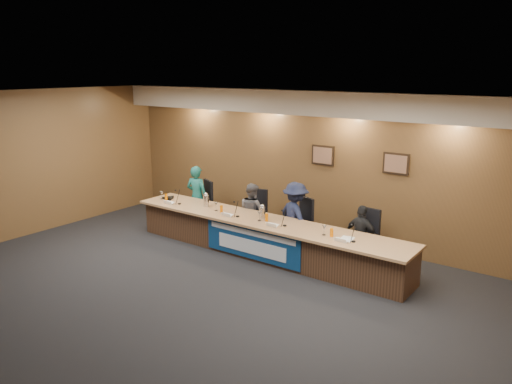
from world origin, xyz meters
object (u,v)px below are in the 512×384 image
Objects in this scene: panelist_b at (252,212)px; speakerphone at (169,198)px; carafe_left at (206,201)px; office_chair_d at (363,241)px; dais_body at (264,239)px; panelist_a at (197,197)px; office_chair_a at (200,206)px; panelist_c at (295,217)px; office_chair_b at (255,218)px; banner at (252,243)px; panelist_d at (361,236)px; carafe_mid at (262,213)px; office_chair_c at (298,227)px.

panelist_b reaches higher than speakerphone.
office_chair_d is at bearing 11.32° from carafe_left.
panelist_a reaches higher than dais_body.
carafe_left is at bearing -15.62° from office_chair_a.
panelist_c reaches higher than office_chair_b.
office_chair_a is (-2.35, 1.11, 0.10)m from banner.
speakerphone is at bearing -166.33° from office_chair_d.
panelist_c is at bearing -21.02° from office_chair_b.
panelist_a is 2.70m from panelist_c.
panelist_a is (-2.35, 1.01, 0.35)m from banner.
panelist_d is 4.49m from speakerphone.
carafe_mid is 0.69× the size of speakerphone.
office_chair_c is at bearing -15.79° from office_chair_b.
panelist_b is 2.55m from office_chair_d.
office_chair_b is at bearing -75.06° from panelist_b.
office_chair_d is at bearing 21.18° from dais_body.
carafe_left reaches higher than banner.
carafe_mid reaches higher than speakerphone.
panelist_b is 2.63× the size of office_chair_a.
carafe_mid is (0.66, -0.64, 0.38)m from office_chair_b.
speakerphone is at bearing 54.07° from panelist_a.
panelist_a is 2.71m from office_chair_c.
carafe_mid is 2.56m from speakerphone.
banner is at bearing -15.88° from carafe_left.
office_chair_d is at bearing 170.84° from panelist_a.
speakerphone is at bearing 32.91° from panelist_b.
dais_body is at bearing -94.81° from office_chair_c.
panelist_a reaches higher than banner.
panelist_b is 5.17× the size of carafe_left.
carafe_mid is (-0.08, 0.05, 0.51)m from dais_body.
panelist_a is at bearing -174.11° from office_chair_d.
carafe_mid reaches higher than office_chair_b.
carafe_mid is (-0.08, 0.47, 0.48)m from banner.
carafe_mid is at bearing 156.01° from panelist_a.
office_chair_c is (0.00, 0.10, -0.24)m from panelist_c.
carafe_left is (-3.35, -0.67, 0.39)m from office_chair_d.
carafe_left is at bearing -156.01° from office_chair_b.
panelist_d reaches higher than carafe_left.
panelist_a is 5.96× the size of carafe_left.
dais_body is 12.50× the size of office_chair_a.
panelist_d is 0.15m from office_chair_d.
panelist_b reaches higher than carafe_left.
dais_body is 1.00m from panelist_b.
office_chair_c is (2.70, 0.10, -0.25)m from panelist_a.
panelist_c reaches higher than banner.
panelist_a is 6.58× the size of carafe_mid.
carafe_left is 1.10× the size of carafe_mid.
speakerphone is at bearing -178.35° from carafe_mid.
office_chair_b is 1.50× the size of speakerphone.
banner is at bearing 146.21° from panelist_a.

